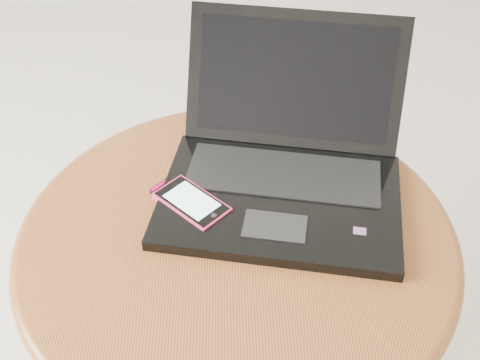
{
  "coord_description": "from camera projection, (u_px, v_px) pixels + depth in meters",
  "views": [
    {
      "loc": [
        0.03,
        -0.51,
        1.17
      ],
      "look_at": [
        0.05,
        0.16,
        0.58
      ],
      "focal_mm": 45.36,
      "sensor_mm": 36.0,
      "label": 1
    }
  ],
  "objects": [
    {
      "name": "table",
      "position": [
        237.0,
        278.0,
        0.97
      ],
      "size": [
        0.66,
        0.66,
        0.52
      ],
      "color": "#5C2816",
      "rests_on": "ground"
    },
    {
      "name": "phone_black",
      "position": [
        187.0,
        198.0,
        0.94
      ],
      "size": [
        0.12,
        0.12,
        0.01
      ],
      "color": "black",
      "rests_on": "table"
    },
    {
      "name": "phone_pink",
      "position": [
        192.0,
        204.0,
        0.91
      ],
      "size": [
        0.12,
        0.12,
        0.01
      ],
      "color": "#D22D54",
      "rests_on": "phone_black"
    },
    {
      "name": "laptop",
      "position": [
        284.0,
        164.0,
        0.95
      ],
      "size": [
        0.42,
        0.42,
        0.22
      ],
      "color": "black",
      "rests_on": "table"
    }
  ]
}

